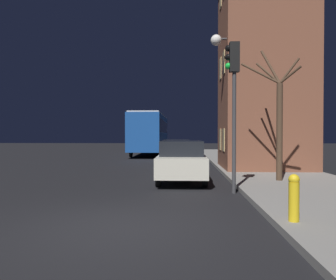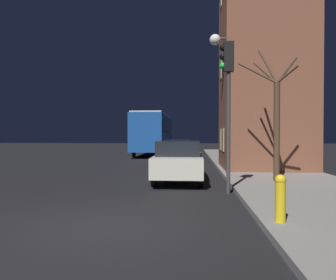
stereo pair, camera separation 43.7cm
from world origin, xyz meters
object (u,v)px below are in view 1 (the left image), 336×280
object	(u,v)px
bare_tree	(278,117)
fire_hydrant	(294,197)
streetlamp	(226,71)
traffic_light	(233,86)
car_mid_lane	(177,151)
bus	(150,131)
car_near_lane	(182,160)

from	to	relation	value
bare_tree	fire_hydrant	xyz separation A→B (m)	(-1.32, -5.71, -1.80)
streetlamp	traffic_light	xyz separation A→B (m)	(-0.41, -4.86, -1.39)
car_mid_lane	fire_hydrant	distance (m)	14.67
bus	fire_hydrant	xyz separation A→B (m)	(5.07, -23.10, -1.50)
streetlamp	car_near_lane	world-z (taller)	streetlamp
bus	car_mid_lane	size ratio (longest dim) A/B	2.93
car_near_lane	bus	bearing A→B (deg)	99.78
bus	car_mid_lane	xyz separation A→B (m)	(2.55, -8.65, -1.34)
traffic_light	bare_tree	world-z (taller)	bare_tree
bare_tree	car_mid_lane	bearing A→B (deg)	113.75
traffic_light	car_mid_lane	size ratio (longest dim) A/B	1.13
traffic_light	car_mid_lane	distance (m)	11.16
bus	streetlamp	bearing A→B (deg)	-71.35
bare_tree	fire_hydrant	bearing A→B (deg)	-103.03
streetlamp	car_near_lane	bearing A→B (deg)	-130.58
bare_tree	car_mid_lane	world-z (taller)	bare_tree
car_near_lane	car_mid_lane	bearing A→B (deg)	92.46
fire_hydrant	car_near_lane	bearing A→B (deg)	109.02
car_near_lane	car_mid_lane	xyz separation A→B (m)	(-0.35, 8.15, -0.04)
traffic_light	fire_hydrant	distance (m)	4.65
car_mid_lane	fire_hydrant	size ratio (longest dim) A/B	4.49
bare_tree	streetlamp	bearing A→B (deg)	117.34
car_near_lane	fire_hydrant	distance (m)	6.66
bare_tree	car_mid_lane	xyz separation A→B (m)	(-3.84, 8.74, -1.64)
bare_tree	fire_hydrant	distance (m)	6.13
traffic_light	fire_hydrant	size ratio (longest dim) A/B	5.09
traffic_light	car_mid_lane	world-z (taller)	traffic_light
streetlamp	bare_tree	xyz separation A→B (m)	(1.50, -2.91, -2.27)
bus	traffic_light	bearing A→B (deg)	-76.96
streetlamp	fire_hydrant	distance (m)	9.53
bus	fire_hydrant	world-z (taller)	bus
bare_tree	car_near_lane	world-z (taller)	bare_tree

